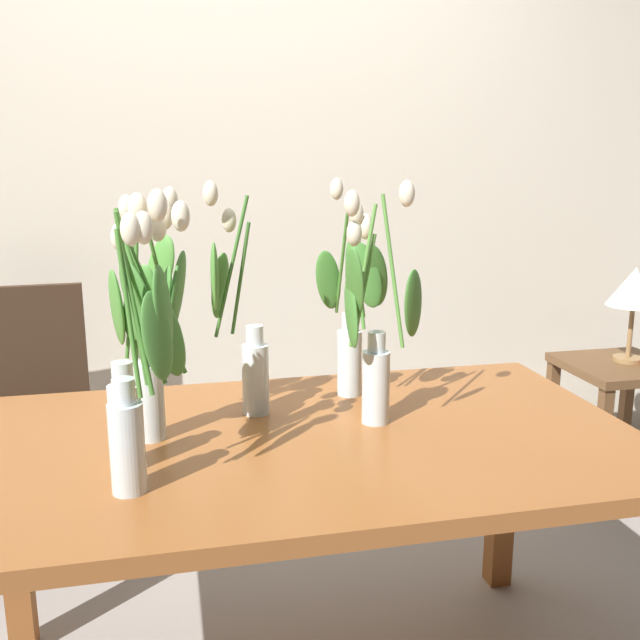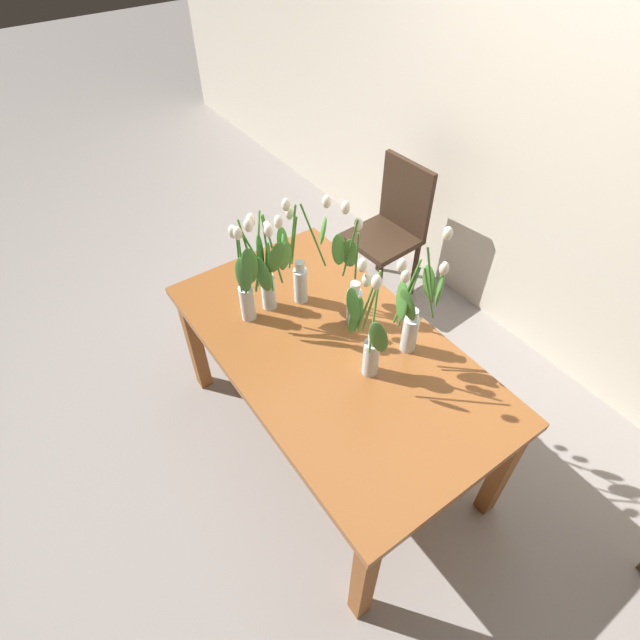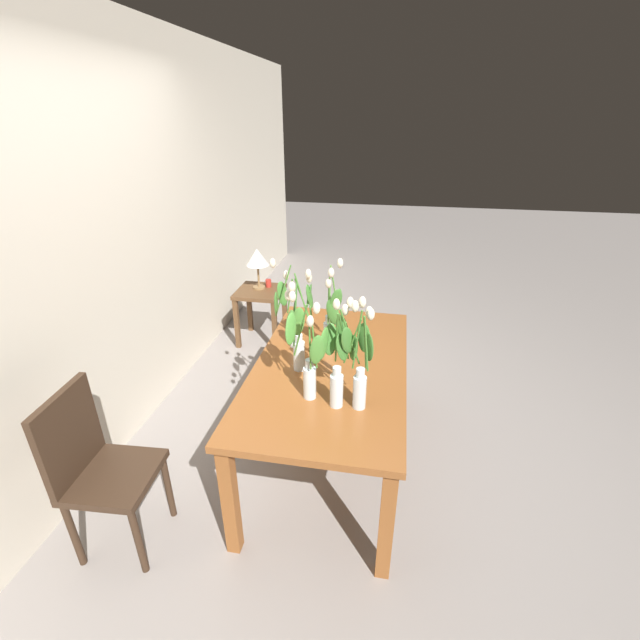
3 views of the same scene
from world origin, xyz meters
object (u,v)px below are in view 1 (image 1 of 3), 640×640
dining_chair (31,401)px  table_lamp (635,289)px  side_table (618,390)px  tulip_vase_0 (352,312)px  tulip_vase_1 (375,341)px  tulip_vase_5 (138,372)px  tulip_vase_2 (144,368)px  dining_table (300,471)px  tulip_vase_4 (244,341)px  tulip_vase_3 (145,348)px

dining_chair → table_lamp: bearing=-2.3°
side_table → tulip_vase_0: bearing=-153.3°
tulip_vase_0 → dining_chair: 1.34m
tulip_vase_0 → tulip_vase_1: size_ratio=0.99×
tulip_vase_5 → tulip_vase_2: bearing=85.2°
tulip_vase_0 → tulip_vase_5: 0.71m
dining_table → table_lamp: bearing=31.1°
tulip_vase_0 → tulip_vase_5: size_ratio=1.02×
tulip_vase_1 → dining_chair: bearing=133.6°
tulip_vase_1 → tulip_vase_4: (-0.30, 0.15, -0.02)m
tulip_vase_0 → side_table: tulip_vase_0 is taller
tulip_vase_4 → dining_chair: size_ratio=0.63×
tulip_vase_2 → dining_chair: (-0.45, 1.15, -0.43)m
tulip_vase_5 → table_lamp: size_ratio=1.44×
tulip_vase_4 → tulip_vase_5: 0.44m
tulip_vase_1 → side_table: (1.36, 0.91, -0.52)m
tulip_vase_3 → dining_chair: tulip_vase_3 is taller
dining_table → tulip_vase_1: bearing=8.4°
tulip_vase_5 → tulip_vase_1: bearing=22.2°
dining_table → tulip_vase_0: 0.46m
dining_table → dining_chair: (-0.79, 1.06, -0.12)m
table_lamp → side_table: bearing=-156.3°
dining_table → tulip_vase_5: tulip_vase_5 is taller
tulip_vase_2 → tulip_vase_5: size_ratio=1.01×
tulip_vase_4 → dining_chair: bearing=127.8°
tulip_vase_4 → table_lamp: bearing=24.8°
tulip_vase_1 → side_table: 1.72m
tulip_vase_0 → tulip_vase_2: 0.65m
dining_chair → dining_table: bearing=-53.2°
tulip_vase_1 → tulip_vase_3: bearing=176.9°
tulip_vase_2 → tulip_vase_5: (-0.01, -0.09, 0.02)m
tulip_vase_4 → tulip_vase_5: (-0.24, -0.37, 0.05)m
tulip_vase_5 → dining_chair: tulip_vase_5 is taller
dining_table → tulip_vase_1: 0.36m
tulip_vase_0 → dining_chair: size_ratio=0.63×
tulip_vase_3 → tulip_vase_4: bearing=26.8°
tulip_vase_4 → table_lamp: size_ratio=1.47×
tulip_vase_1 → tulip_vase_5: (-0.54, -0.22, 0.03)m
side_table → tulip_vase_5: bearing=-149.1°
tulip_vase_1 → dining_chair: size_ratio=0.63×
tulip_vase_3 → side_table: tulip_vase_3 is taller
tulip_vase_5 → side_table: bearing=30.9°
tulip_vase_5 → table_lamp: (1.94, 1.15, -0.12)m
side_table → table_lamp: 0.43m
tulip_vase_5 → side_table: tulip_vase_5 is taller
tulip_vase_0 → tulip_vase_3: 0.58m
tulip_vase_0 → dining_chair: tulip_vase_0 is taller
tulip_vase_2 → tulip_vase_5: 0.10m
tulip_vase_0 → table_lamp: 1.56m
dining_chair → table_lamp: (2.38, -0.09, 0.33)m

